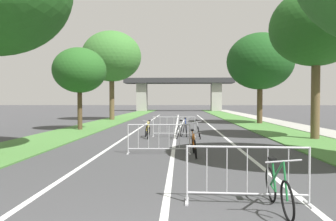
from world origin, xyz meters
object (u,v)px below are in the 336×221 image
at_px(crowd_barrier_nearest, 247,175).
at_px(bicycle_orange_2, 194,145).
at_px(bicycle_green_0, 278,189).
at_px(bicycle_silver_3, 198,131).
at_px(tree_left_pine_far, 80,70).
at_px(tree_left_oak_mid, 112,57).
at_px(tree_right_oak_near, 260,62).
at_px(crowd_barrier_third, 174,127).
at_px(bicycle_white_1, 180,130).
at_px(bicycle_yellow_4, 148,131).
at_px(bicycle_blue_5, 186,129).
at_px(crowd_barrier_second, 159,139).
at_px(tree_right_cypress_far, 316,28).

relative_size(crowd_barrier_nearest, bicycle_orange_2, 1.31).
relative_size(crowd_barrier_nearest, bicycle_green_0, 1.39).
bearing_deg(bicycle_silver_3, tree_left_pine_far, -27.61).
distance_m(tree_left_pine_far, tree_left_oak_mid, 11.12).
height_order(tree_right_oak_near, crowd_barrier_third, tree_right_oak_near).
xyz_separation_m(bicycle_green_0, bicycle_orange_2, (-1.19, 5.35, -0.02)).
relative_size(bicycle_green_0, bicycle_silver_3, 0.93).
relative_size(bicycle_white_1, bicycle_yellow_4, 1.12).
xyz_separation_m(tree_left_pine_far, bicycle_blue_5, (6.76, -3.07, -3.44)).
height_order(crowd_barrier_nearest, crowd_barrier_second, same).
xyz_separation_m(tree_right_cypress_far, crowd_barrier_second, (-7.29, -4.45, -4.88)).
bearing_deg(crowd_barrier_second, bicycle_yellow_4, 100.57).
height_order(tree_left_pine_far, bicycle_silver_3, tree_left_pine_far).
distance_m(tree_right_cypress_far, crowd_barrier_third, 8.47).
height_order(bicycle_white_1, bicycle_orange_2, bicycle_white_1).
distance_m(crowd_barrier_nearest, bicycle_white_1, 10.33).
distance_m(tree_left_pine_far, bicycle_blue_5, 8.18).
bearing_deg(bicycle_orange_2, bicycle_blue_5, -90.25).
xyz_separation_m(crowd_barrier_nearest, bicycle_silver_3, (-0.28, 10.30, -0.15)).
bearing_deg(crowd_barrier_nearest, crowd_barrier_second, 110.06).
xyz_separation_m(tree_right_oak_near, bicycle_green_0, (-4.90, -20.99, -4.75)).
bearing_deg(bicycle_silver_3, crowd_barrier_third, -19.36).
bearing_deg(tree_right_oak_near, bicycle_blue_5, -123.56).
xyz_separation_m(tree_right_cypress_far, crowd_barrier_nearest, (-5.32, -9.83, -4.88)).
xyz_separation_m(crowd_barrier_third, bicycle_green_0, (1.99, -11.12, -0.15)).
bearing_deg(tree_right_oak_near, tree_left_oak_mid, 161.18).
distance_m(bicycle_green_0, bicycle_blue_5, 11.67).
bearing_deg(bicycle_silver_3, crowd_barrier_second, 72.11).
relative_size(crowd_barrier_third, bicycle_silver_3, 1.29).
distance_m(tree_right_oak_near, bicycle_blue_5, 12.23).
bearing_deg(bicycle_blue_5, bicycle_orange_2, -87.23).
height_order(bicycle_green_0, bicycle_orange_2, bicycle_green_0).
xyz_separation_m(tree_right_cypress_far, bicycle_silver_3, (-5.61, 0.47, -5.03)).
bearing_deg(tree_left_pine_far, crowd_barrier_nearest, -61.90).
bearing_deg(crowd_barrier_nearest, tree_left_oak_mid, 107.49).
bearing_deg(tree_left_oak_mid, tree_right_cypress_far, -49.16).
distance_m(tree_right_cypress_far, bicycle_orange_2, 9.25).
distance_m(tree_right_oak_near, bicycle_yellow_4, 14.12).
bearing_deg(tree_right_cypress_far, bicycle_silver_3, 175.23).
bearing_deg(crowd_barrier_second, tree_right_oak_near, 64.40).
bearing_deg(bicycle_blue_5, crowd_barrier_nearest, -84.06).
distance_m(bicycle_white_1, bicycle_yellow_4, 1.66).
distance_m(bicycle_orange_2, bicycle_blue_5, 6.25).
relative_size(tree_left_pine_far, tree_left_oak_mid, 0.61).
distance_m(crowd_barrier_second, bicycle_blue_5, 5.96).
relative_size(tree_right_oak_near, bicycle_white_1, 4.20).
height_order(crowd_barrier_second, crowd_barrier_third, same).
xyz_separation_m(bicycle_white_1, bicycle_blue_5, (0.32, 0.98, -0.00)).
xyz_separation_m(tree_left_pine_far, tree_right_cypress_far, (12.96, -4.48, 1.58)).
bearing_deg(crowd_barrier_nearest, crowd_barrier_third, 98.14).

